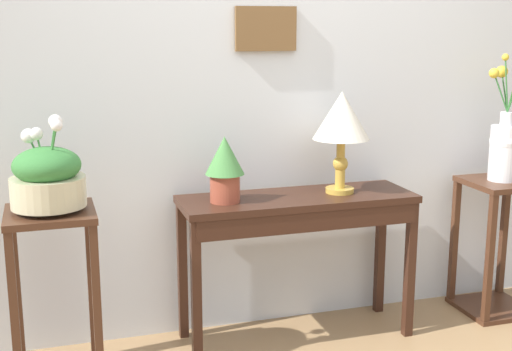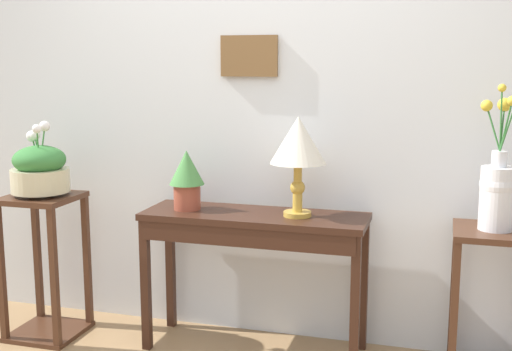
# 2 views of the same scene
# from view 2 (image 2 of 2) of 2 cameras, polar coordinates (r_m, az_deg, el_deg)

# --- Properties ---
(back_wall_with_art) EXTENTS (9.00, 0.13, 2.80)m
(back_wall_with_art) POSITION_cam_2_polar(r_m,az_deg,el_deg) (3.67, 0.33, 7.46)
(back_wall_with_art) COLOR silver
(back_wall_with_art) RESTS_ON ground
(console_table) EXTENTS (1.19, 0.40, 0.76)m
(console_table) POSITION_cam_2_polar(r_m,az_deg,el_deg) (3.47, -0.23, -5.22)
(console_table) COLOR #381E14
(console_table) RESTS_ON ground
(table_lamp) EXTENTS (0.29, 0.29, 0.52)m
(table_lamp) POSITION_cam_2_polar(r_m,az_deg,el_deg) (3.34, 3.69, 2.74)
(table_lamp) COLOR gold
(table_lamp) RESTS_ON console_table
(potted_plant_on_console) EXTENTS (0.19, 0.19, 0.32)m
(potted_plant_on_console) POSITION_cam_2_polar(r_m,az_deg,el_deg) (3.55, -6.05, -0.09)
(potted_plant_on_console) COLOR #9E4733
(potted_plant_on_console) RESTS_ON console_table
(pedestal_stand_left) EXTENTS (0.38, 0.38, 0.82)m
(pedestal_stand_left) POSITION_cam_2_polar(r_m,az_deg,el_deg) (3.94, -17.87, -7.51)
(pedestal_stand_left) COLOR #472819
(pedestal_stand_left) RESTS_ON ground
(planter_bowl_wide_left) EXTENTS (0.32, 0.32, 0.42)m
(planter_bowl_wide_left) POSITION_cam_2_polar(r_m,az_deg,el_deg) (3.81, -18.31, 0.51)
(planter_bowl_wide_left) COLOR beige
(planter_bowl_wide_left) RESTS_ON pedestal_stand_left
(pedestal_stand_right) EXTENTS (0.38, 0.38, 0.77)m
(pedestal_stand_right) POSITION_cam_2_polar(r_m,az_deg,el_deg) (3.44, 19.69, -10.66)
(pedestal_stand_right) COLOR #472819
(pedestal_stand_right) RESTS_ON ground
(flower_vase_tall_right) EXTENTS (0.18, 0.21, 0.69)m
(flower_vase_tall_right) POSITION_cam_2_polar(r_m,az_deg,el_deg) (3.28, 20.29, -0.96)
(flower_vase_tall_right) COLOR silver
(flower_vase_tall_right) RESTS_ON pedestal_stand_right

